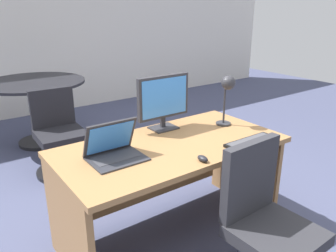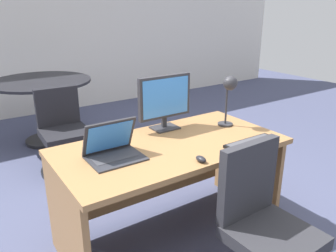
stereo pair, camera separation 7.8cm
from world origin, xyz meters
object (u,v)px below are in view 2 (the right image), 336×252
monitor (165,99)px  mouse (201,159)px  desk (167,168)px  meeting_table (42,96)px  meeting_chair_near (65,138)px  laptop (112,146)px  keyboard (251,143)px  desk_lamp (229,90)px  office_chair (264,236)px

monitor → mouse: size_ratio=5.35×
desk → meeting_table: meeting_table is taller
meeting_chair_near → laptop: bearing=-94.6°
keyboard → meeting_chair_near: (-0.77, 1.80, -0.39)m
monitor → keyboard: (0.32, -0.60, -0.23)m
mouse → meeting_table: bearing=95.5°
laptop → meeting_chair_near: 1.52m
monitor → desk_lamp: (0.45, -0.23, 0.06)m
office_chair → meeting_table: bearing=98.1°
mouse → meeting_chair_near: meeting_chair_near is taller
meeting_table → meeting_chair_near: size_ratio=1.40×
desk → desk_lamp: size_ratio=3.94×
desk → monitor: bearing=60.5°
keyboard → desk_lamp: size_ratio=1.03×
meeting_table → mouse: bearing=-84.5°
desk → laptop: size_ratio=4.69×
keyboard → desk_lamp: desk_lamp is taller
mouse → office_chair: size_ratio=0.09×
meeting_chair_near → mouse: bearing=-80.6°
monitor → office_chair: monitor is taller
office_chair → meeting_chair_near: 2.27m
monitor → keyboard: 0.72m
desk → meeting_chair_near: meeting_chair_near is taller
laptop → keyboard: bearing=-21.6°
mouse → meeting_table: 2.73m
laptop → meeting_table: bearing=86.3°
mouse → meeting_chair_near: 1.89m
keyboard → office_chair: bearing=-125.1°
desk_lamp → laptop: bearing=-178.8°
desk_lamp → desk: bearing=-178.7°
laptop → meeting_table: size_ratio=0.29×
keyboard → meeting_table: meeting_table is taller
meeting_chair_near → desk_lamp: bearing=-58.0°
mouse → office_chair: 0.58m
desk → office_chair: 0.81m
meeting_table → meeting_chair_near: (-0.04, -0.89, -0.25)m
meeting_table → desk_lamp: bearing=-69.8°
monitor → mouse: bearing=-103.1°
monitor → laptop: monitor is taller
laptop → keyboard: laptop is taller
desk → office_chair: size_ratio=1.78×
desk_lamp → meeting_chair_near: 1.81m
desk → desk_lamp: desk_lamp is taller
keyboard → meeting_chair_near: 2.00m
laptop → mouse: 0.56m
monitor → keyboard: size_ratio=1.08×
mouse → desk_lamp: size_ratio=0.21×
meeting_table → keyboard: bearing=-74.8°
monitor → laptop: 0.63m
laptop → meeting_table: (0.15, 2.34, -0.20)m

